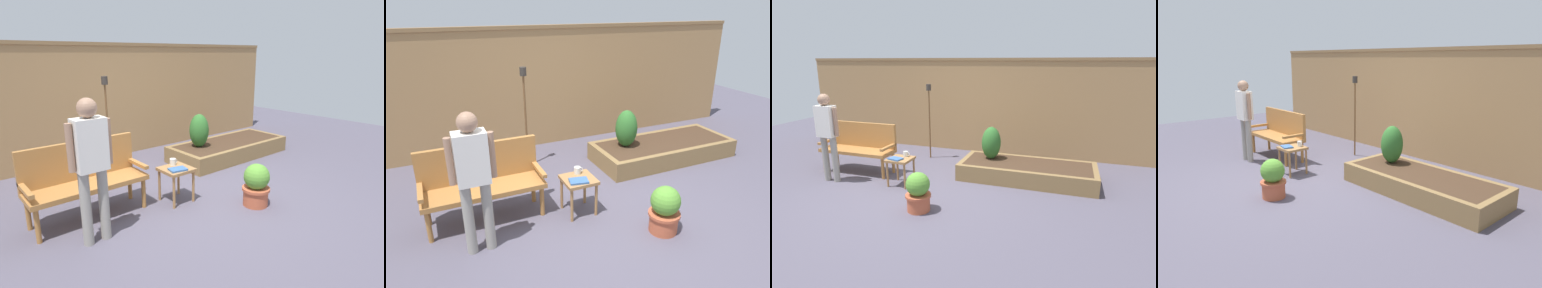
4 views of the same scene
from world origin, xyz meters
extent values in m
plane|color=#514C5B|center=(0.00, 0.00, 0.00)|extent=(14.00, 14.00, 0.00)
cube|color=#A37A4C|center=(0.00, 2.60, 1.05)|extent=(8.40, 0.10, 2.10)
cube|color=olive|center=(0.00, 2.60, 2.13)|extent=(8.40, 0.14, 0.06)
cylinder|color=#A87038|center=(-0.80, 0.62, 0.20)|extent=(0.06, 0.06, 0.40)
cylinder|color=#A87038|center=(-0.80, 0.26, 0.20)|extent=(0.06, 0.06, 0.40)
cylinder|color=#A87038|center=(-2.12, 0.62, 0.20)|extent=(0.06, 0.06, 0.40)
cylinder|color=#A87038|center=(-2.12, 0.26, 0.20)|extent=(0.06, 0.06, 0.40)
cube|color=#A87038|center=(-1.46, 0.44, 0.43)|extent=(1.44, 0.48, 0.06)
cube|color=#A87038|center=(-1.46, 0.65, 0.70)|extent=(1.44, 0.06, 0.48)
cube|color=#A87038|center=(-2.15, 0.44, 0.56)|extent=(0.06, 0.48, 0.04)
cube|color=#A87038|center=(-0.77, 0.44, 0.56)|extent=(0.06, 0.48, 0.04)
cylinder|color=#9E7042|center=(-0.18, 0.30, 0.22)|extent=(0.04, 0.04, 0.44)
cylinder|color=#9E7042|center=(-0.18, -0.03, 0.22)|extent=(0.04, 0.04, 0.44)
cylinder|color=#9E7042|center=(-0.51, 0.30, 0.22)|extent=(0.04, 0.04, 0.44)
cylinder|color=#9E7042|center=(-0.51, -0.03, 0.22)|extent=(0.04, 0.04, 0.44)
cube|color=#9E7042|center=(-0.35, 0.13, 0.46)|extent=(0.40, 0.40, 0.04)
cylinder|color=silver|center=(-0.31, 0.26, 0.53)|extent=(0.08, 0.08, 0.09)
torus|color=silver|center=(-0.26, 0.26, 0.53)|extent=(0.06, 0.01, 0.06)
cube|color=#38609E|center=(-0.39, 0.05, 0.49)|extent=(0.25, 0.21, 0.02)
cylinder|color=#B75638|center=(0.38, -0.65, 0.11)|extent=(0.33, 0.33, 0.21)
cylinder|color=#B75638|center=(0.38, -0.65, 0.23)|extent=(0.37, 0.37, 0.04)
sphere|color=#569333|center=(0.38, -0.65, 0.40)|extent=(0.34, 0.34, 0.34)
cube|color=olive|center=(1.69, 0.64, 0.15)|extent=(2.40, 0.09, 0.30)
cube|color=olive|center=(1.69, 1.55, 0.15)|extent=(2.40, 0.09, 0.30)
cube|color=olive|center=(0.53, 1.09, 0.15)|extent=(0.09, 0.82, 0.30)
cube|color=olive|center=(2.84, 1.09, 0.15)|extent=(0.09, 0.82, 0.30)
cube|color=#422D1E|center=(1.69, 1.09, 0.15)|extent=(2.22, 0.82, 0.30)
cylinder|color=brown|center=(0.99, 1.18, 0.33)|extent=(0.04, 0.04, 0.06)
ellipsoid|color=#2D6628|center=(0.99, 1.18, 0.60)|extent=(0.36, 0.36, 0.61)
cylinder|color=brown|center=(-0.53, 1.74, 0.74)|extent=(0.03, 0.03, 1.49)
cylinder|color=#332D28|center=(-0.53, 1.74, 1.55)|extent=(0.10, 0.10, 0.13)
cylinder|color=gray|center=(-1.52, -0.11, 0.41)|extent=(0.11, 0.11, 0.82)
cylinder|color=gray|center=(-1.72, -0.11, 0.41)|extent=(0.11, 0.11, 0.82)
cube|color=silver|center=(-1.62, -0.11, 1.09)|extent=(0.32, 0.20, 0.54)
cylinder|color=#9E755B|center=(-1.42, -0.11, 1.09)|extent=(0.07, 0.07, 0.49)
cylinder|color=#9E755B|center=(-1.82, -0.11, 1.09)|extent=(0.07, 0.07, 0.49)
sphere|color=#9E755B|center=(-1.62, -0.11, 1.46)|extent=(0.20, 0.20, 0.20)
camera|label=1|loc=(-2.87, -3.18, 1.98)|focal=30.63mm
camera|label=2|loc=(-1.96, -3.36, 2.49)|focal=32.59mm
camera|label=3|loc=(2.33, -4.33, 2.09)|focal=29.13mm
camera|label=4|loc=(4.66, -2.91, 1.96)|focal=32.52mm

